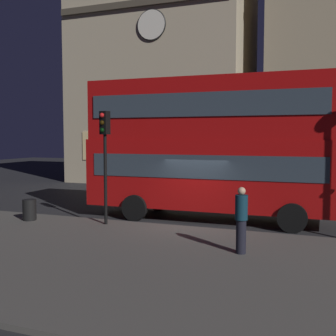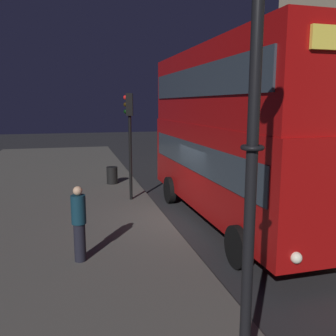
{
  "view_description": "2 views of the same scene",
  "coord_description": "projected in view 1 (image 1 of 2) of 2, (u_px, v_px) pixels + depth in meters",
  "views": [
    {
      "loc": [
        4.77,
        -15.06,
        3.39
      ],
      "look_at": [
        -1.11,
        0.02,
        2.17
      ],
      "focal_mm": 45.12,
      "sensor_mm": 36.0,
      "label": 1
    },
    {
      "loc": [
        11.14,
        -3.57,
        3.9
      ],
      "look_at": [
        -1.38,
        -0.34,
        1.63
      ],
      "focal_mm": 39.05,
      "sensor_mm": 36.0,
      "label": 2
    }
  ],
  "objects": [
    {
      "name": "pedestrian",
      "position": [
        241.0,
        219.0,
        11.71
      ],
      "size": [
        0.35,
        0.35,
        1.87
      ],
      "rotation": [
        0.0,
        0.0,
        1.44
      ],
      "color": "black",
      "rests_on": "sidewalk_slab"
    },
    {
      "name": "sidewalk_slab",
      "position": [
        138.0,
        261.0,
        11.28
      ],
      "size": [
        44.0,
        8.79,
        0.12
      ],
      "primitive_type": "cube",
      "color": "#4C4944",
      "rests_on": "ground"
    },
    {
      "name": "litter_bin",
      "position": [
        29.0,
        210.0,
        16.42
      ],
      "size": [
        0.52,
        0.52,
        0.81
      ],
      "primitive_type": "cylinder",
      "color": "black",
      "rests_on": "sidewalk_slab"
    },
    {
      "name": "traffic_light_near_kerb",
      "position": [
        105.0,
        144.0,
        15.47
      ],
      "size": [
        0.37,
        0.39,
        4.18
      ],
      "rotation": [
        0.0,
        0.0,
        -0.22
      ],
      "color": "black",
      "rests_on": "sidewalk_slab"
    },
    {
      "name": "ground_plane",
      "position": [
        195.0,
        226.0,
        15.97
      ],
      "size": [
        80.0,
        80.0,
        0.0
      ],
      "primitive_type": "plane",
      "color": "#232326"
    },
    {
      "name": "building_with_clock",
      "position": [
        164.0,
        80.0,
        31.74
      ],
      "size": [
        12.64,
        7.94,
        15.18
      ],
      "color": "tan",
      "rests_on": "ground"
    },
    {
      "name": "double_decker_bus",
      "position": [
        209.0,
        143.0,
        16.95
      ],
      "size": [
        10.07,
        2.94,
        5.65
      ],
      "rotation": [
        0.0,
        0.0,
        0.02
      ],
      "color": "#9E0C0C",
      "rests_on": "ground"
    }
  ]
}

